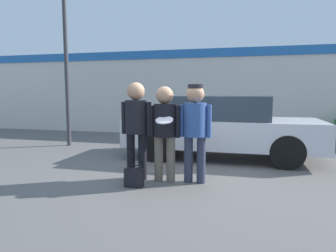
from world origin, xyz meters
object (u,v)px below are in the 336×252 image
object	(u,v)px
person_middle_with_frisbee	(165,125)
street_lamp	(71,0)
handbag	(134,177)
parked_car_near	(221,126)
person_right	(195,124)
person_left	(136,121)

from	to	relation	value
person_middle_with_frisbee	street_lamp	bearing A→B (deg)	141.06
handbag	person_middle_with_frisbee	bearing A→B (deg)	46.97
parked_car_near	street_lamp	bearing A→B (deg)	172.34
parked_car_near	street_lamp	xyz separation A→B (m)	(-4.23, 0.57, 3.36)
street_lamp	parked_car_near	bearing A→B (deg)	-7.66
street_lamp	handbag	bearing A→B (deg)	-46.71
person_middle_with_frisbee	handbag	distance (m)	1.02
person_middle_with_frisbee	street_lamp	distance (m)	5.41
parked_car_near	street_lamp	distance (m)	5.43
person_right	parked_car_near	size ratio (longest dim) A/B	0.38
person_left	parked_car_near	distance (m)	2.58
person_left	handbag	xyz separation A→B (m)	(0.11, -0.45, -0.88)
person_right	person_middle_with_frisbee	bearing A→B (deg)	-173.12
parked_car_near	handbag	bearing A→B (deg)	-114.40
street_lamp	handbag	distance (m)	5.92
parked_car_near	handbag	size ratio (longest dim) A/B	12.79
parked_car_near	street_lamp	size ratio (longest dim) A/B	0.65
handbag	parked_car_near	bearing A→B (deg)	65.60
person_middle_with_frisbee	handbag	world-z (taller)	person_middle_with_frisbee
person_right	street_lamp	xyz separation A→B (m)	(-3.96, 2.72, 3.09)
person_left	person_middle_with_frisbee	distance (m)	0.53
person_left	street_lamp	distance (m)	5.06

